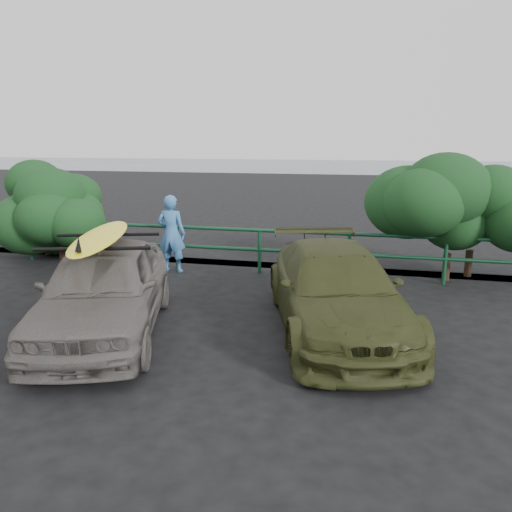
{
  "coord_description": "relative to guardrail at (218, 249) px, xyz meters",
  "views": [
    {
      "loc": [
        3.47,
        -5.8,
        2.97
      ],
      "look_at": [
        1.6,
        2.11,
        1.09
      ],
      "focal_mm": 35.0,
      "sensor_mm": 36.0,
      "label": 1
    }
  ],
  "objects": [
    {
      "name": "ocean",
      "position": [
        0.0,
        55.0,
        -0.52
      ],
      "size": [
        200.0,
        200.0,
        0.0
      ],
      "primitive_type": "plane",
      "color": "slate",
      "rests_on": "ground"
    },
    {
      "name": "sedan",
      "position": [
        -0.54,
        -4.1,
        0.21
      ],
      "size": [
        2.93,
        4.58,
        1.45
      ],
      "primitive_type": "imported",
      "rotation": [
        0.0,
        0.0,
        0.31
      ],
      "color": "#605A55",
      "rests_on": "ground"
    },
    {
      "name": "surfboard",
      "position": [
        -0.54,
        -4.1,
        1.03
      ],
      "size": [
        1.48,
        3.01,
        0.09
      ],
      "primitive_type": "ellipsoid",
      "rotation": [
        0.0,
        0.0,
        0.31
      ],
      "color": "yellow",
      "rests_on": "roof_rack"
    },
    {
      "name": "shrub_left",
      "position": [
        -4.8,
        0.4,
        0.59
      ],
      "size": [
        3.2,
        2.4,
        2.22
      ],
      "primitive_type": null,
      "color": "#163D19",
      "rests_on": "ground"
    },
    {
      "name": "ground",
      "position": [
        0.0,
        -5.0,
        -0.52
      ],
      "size": [
        80.0,
        80.0,
        0.0
      ],
      "primitive_type": "plane",
      "color": "black"
    },
    {
      "name": "olive_vehicle",
      "position": [
        2.95,
        -3.12,
        0.14
      ],
      "size": [
        3.04,
        4.9,
        1.32
      ],
      "primitive_type": "imported",
      "rotation": [
        0.0,
        0.0,
        0.28
      ],
      "color": "#363B1A",
      "rests_on": "ground"
    },
    {
      "name": "guardrail",
      "position": [
        0.0,
        0.0,
        0.0
      ],
      "size": [
        14.0,
        0.08,
        1.04
      ],
      "primitive_type": null,
      "color": "#113E26",
      "rests_on": "ground"
    },
    {
      "name": "roof_rack",
      "position": [
        -0.54,
        -4.1,
        0.96
      ],
      "size": [
        1.9,
        1.58,
        0.05
      ],
      "primitive_type": null,
      "rotation": [
        0.0,
        0.0,
        0.31
      ],
      "color": "black",
      "rests_on": "sedan"
    },
    {
      "name": "shrub_right",
      "position": [
        5.0,
        0.5,
        0.78
      ],
      "size": [
        3.2,
        2.4,
        2.59
      ],
      "primitive_type": null,
      "color": "#163D19",
      "rests_on": "ground"
    },
    {
      "name": "man",
      "position": [
        -1.01,
        -0.29,
        0.37
      ],
      "size": [
        0.66,
        0.44,
        1.78
      ],
      "primitive_type": "imported",
      "rotation": [
        0.0,
        0.0,
        3.16
      ],
      "color": "#3C76B6",
      "rests_on": "ground"
    }
  ]
}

